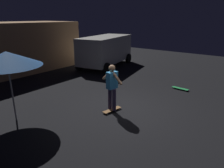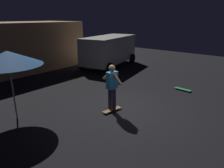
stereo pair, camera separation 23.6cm
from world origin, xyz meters
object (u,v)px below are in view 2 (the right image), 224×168
(parked_van, at_px, (109,49))
(skateboard_ridden, at_px, (112,110))
(patio_umbrella, at_px, (8,58))
(skater, at_px, (112,84))
(skateboard_spare, at_px, (183,89))

(parked_van, relative_size, skateboard_ridden, 6.09)
(patio_umbrella, xyz_separation_m, skateboard_ridden, (2.48, -2.16, -2.02))
(parked_van, xyz_separation_m, skater, (-5.50, -4.80, -0.12))
(parked_van, relative_size, skateboard_spare, 6.16)
(parked_van, distance_m, patio_umbrella, 8.46)
(skateboard_spare, bearing_deg, skateboard_ridden, 163.80)
(parked_van, bearing_deg, patio_umbrella, -161.66)
(patio_umbrella, xyz_separation_m, skater, (2.48, -2.16, -1.04))
(parked_van, bearing_deg, skater, -138.90)
(patio_umbrella, distance_m, skateboard_ridden, 3.86)
(skateboard_spare, relative_size, skater, 0.47)
(parked_van, height_order, skateboard_spare, parked_van)
(parked_van, distance_m, skateboard_spare, 6.25)
(skater, bearing_deg, patio_umbrella, 139.02)
(skateboard_spare, bearing_deg, parked_van, 74.35)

